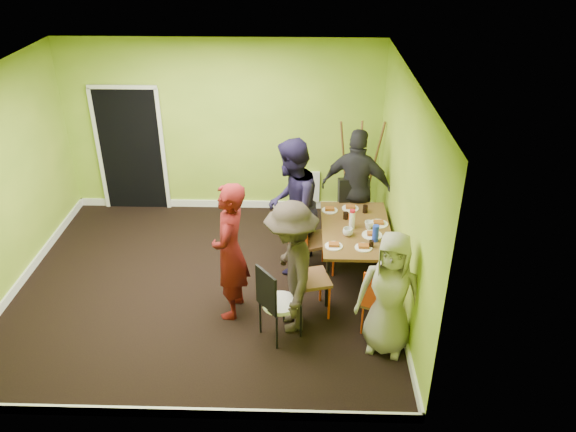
{
  "coord_description": "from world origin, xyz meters",
  "views": [
    {
      "loc": [
        1.27,
        -6.13,
        4.46
      ],
      "look_at": [
        1.09,
        0.0,
        1.07
      ],
      "focal_mm": 35.0,
      "sensor_mm": 36.0,
      "label": 1
    }
  ],
  "objects_px": {
    "chair_left_far": "(310,235)",
    "thermos": "(352,220)",
    "chair_back_end": "(354,201)",
    "easel": "(359,172)",
    "orange_bottle": "(350,217)",
    "person_standing": "(230,252)",
    "chair_bentwood": "(275,300)",
    "chair_front_end": "(379,300)",
    "blue_bottle": "(376,233)",
    "person_left_near": "(291,268)",
    "chair_left_near": "(303,273)",
    "person_back_end": "(357,189)",
    "person_front_end": "(390,294)",
    "dining_table": "(356,232)",
    "person_left_far": "(292,207)"
  },
  "relations": [
    {
      "from": "chair_front_end",
      "to": "easel",
      "type": "height_order",
      "value": "easel"
    },
    {
      "from": "chair_left_near",
      "to": "person_left_near",
      "type": "height_order",
      "value": "person_left_near"
    },
    {
      "from": "chair_front_end",
      "to": "person_front_end",
      "type": "bearing_deg",
      "value": -47.23
    },
    {
      "from": "person_left_near",
      "to": "orange_bottle",
      "type": "bearing_deg",
      "value": 141.7
    },
    {
      "from": "orange_bottle",
      "to": "person_back_end",
      "type": "bearing_deg",
      "value": 77.72
    },
    {
      "from": "thermos",
      "to": "person_left_near",
      "type": "distance_m",
      "value": 1.32
    },
    {
      "from": "thermos",
      "to": "person_left_near",
      "type": "relative_size",
      "value": 0.14
    },
    {
      "from": "chair_bentwood",
      "to": "thermos",
      "type": "bearing_deg",
      "value": 106.27
    },
    {
      "from": "chair_front_end",
      "to": "chair_bentwood",
      "type": "relative_size",
      "value": 0.91
    },
    {
      "from": "chair_left_near",
      "to": "thermos",
      "type": "height_order",
      "value": "chair_left_near"
    },
    {
      "from": "chair_back_end",
      "to": "chair_front_end",
      "type": "distance_m",
      "value": 1.99
    },
    {
      "from": "chair_left_far",
      "to": "orange_bottle",
      "type": "bearing_deg",
      "value": 87.89
    },
    {
      "from": "chair_left_far",
      "to": "orange_bottle",
      "type": "relative_size",
      "value": 13.45
    },
    {
      "from": "orange_bottle",
      "to": "person_left_near",
      "type": "relative_size",
      "value": 0.05
    },
    {
      "from": "blue_bottle",
      "to": "person_front_end",
      "type": "height_order",
      "value": "person_front_end"
    },
    {
      "from": "dining_table",
      "to": "chair_bentwood",
      "type": "xyz_separation_m",
      "value": [
        -1.0,
        -1.29,
        -0.16
      ]
    },
    {
      "from": "chair_back_end",
      "to": "person_back_end",
      "type": "relative_size",
      "value": 0.6
    },
    {
      "from": "person_front_end",
      "to": "blue_bottle",
      "type": "bearing_deg",
      "value": 109.99
    },
    {
      "from": "chair_bentwood",
      "to": "person_front_end",
      "type": "height_order",
      "value": "person_front_end"
    },
    {
      "from": "chair_front_end",
      "to": "person_left_near",
      "type": "relative_size",
      "value": 0.53
    },
    {
      "from": "chair_back_end",
      "to": "easel",
      "type": "xyz_separation_m",
      "value": [
        0.13,
        0.81,
        0.08
      ]
    },
    {
      "from": "person_left_far",
      "to": "person_back_end",
      "type": "relative_size",
      "value": 1.05
    },
    {
      "from": "person_back_end",
      "to": "person_front_end",
      "type": "distance_m",
      "value": 2.33
    },
    {
      "from": "easel",
      "to": "chair_left_near",
      "type": "bearing_deg",
      "value": -109.36
    },
    {
      "from": "chair_left_far",
      "to": "chair_back_end",
      "type": "relative_size",
      "value": 1.01
    },
    {
      "from": "person_left_near",
      "to": "person_back_end",
      "type": "xyz_separation_m",
      "value": [
        0.9,
        1.96,
        0.07
      ]
    },
    {
      "from": "chair_left_far",
      "to": "chair_bentwood",
      "type": "relative_size",
      "value": 1.11
    },
    {
      "from": "easel",
      "to": "person_back_end",
      "type": "distance_m",
      "value": 0.7
    },
    {
      "from": "dining_table",
      "to": "orange_bottle",
      "type": "xyz_separation_m",
      "value": [
        -0.07,
        0.24,
        0.09
      ]
    },
    {
      "from": "blue_bottle",
      "to": "orange_bottle",
      "type": "height_order",
      "value": "blue_bottle"
    },
    {
      "from": "person_left_far",
      "to": "person_back_end",
      "type": "height_order",
      "value": "person_left_far"
    },
    {
      "from": "person_left_near",
      "to": "chair_back_end",
      "type": "bearing_deg",
      "value": 146.98
    },
    {
      "from": "thermos",
      "to": "chair_left_near",
      "type": "bearing_deg",
      "value": -127.05
    },
    {
      "from": "orange_bottle",
      "to": "person_left_near",
      "type": "xyz_separation_m",
      "value": [
        -0.76,
        -1.3,
        0.04
      ]
    },
    {
      "from": "blue_bottle",
      "to": "chair_left_near",
      "type": "bearing_deg",
      "value": -150.18
    },
    {
      "from": "thermos",
      "to": "chair_front_end",
      "type": "bearing_deg",
      "value": -78.43
    },
    {
      "from": "chair_front_end",
      "to": "person_left_near",
      "type": "height_order",
      "value": "person_left_near"
    },
    {
      "from": "blue_bottle",
      "to": "person_left_near",
      "type": "bearing_deg",
      "value": -144.18
    },
    {
      "from": "chair_front_end",
      "to": "thermos",
      "type": "relative_size",
      "value": 3.7
    },
    {
      "from": "person_standing",
      "to": "person_front_end",
      "type": "xyz_separation_m",
      "value": [
        1.82,
        -0.61,
        -0.13
      ]
    },
    {
      "from": "chair_left_far",
      "to": "person_left_near",
      "type": "xyz_separation_m",
      "value": [
        -0.22,
        -1.13,
        0.22
      ]
    },
    {
      "from": "orange_bottle",
      "to": "person_back_end",
      "type": "height_order",
      "value": "person_back_end"
    },
    {
      "from": "chair_front_end",
      "to": "chair_bentwood",
      "type": "distance_m",
      "value": 1.19
    },
    {
      "from": "chair_left_far",
      "to": "person_left_near",
      "type": "bearing_deg",
      "value": -31.08
    },
    {
      "from": "person_standing",
      "to": "chair_front_end",
      "type": "bearing_deg",
      "value": 84.07
    },
    {
      "from": "chair_front_end",
      "to": "orange_bottle",
      "type": "xyz_separation_m",
      "value": [
        -0.26,
        1.43,
        0.29
      ]
    },
    {
      "from": "orange_bottle",
      "to": "person_standing",
      "type": "height_order",
      "value": "person_standing"
    },
    {
      "from": "thermos",
      "to": "person_left_far",
      "type": "relative_size",
      "value": 0.13
    },
    {
      "from": "chair_left_far",
      "to": "thermos",
      "type": "bearing_deg",
      "value": 63.68
    },
    {
      "from": "dining_table",
      "to": "chair_front_end",
      "type": "height_order",
      "value": "chair_front_end"
    }
  ]
}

